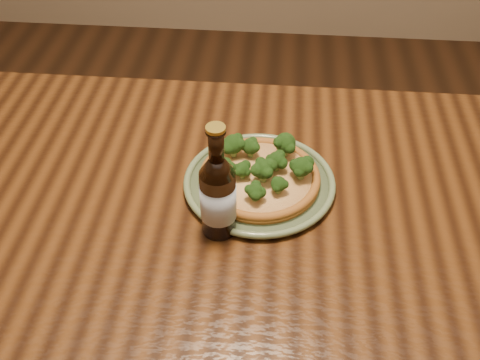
# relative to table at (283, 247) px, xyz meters

# --- Properties ---
(table) EXTENTS (1.60, 0.90, 0.75)m
(table) POSITION_rel_table_xyz_m (0.00, 0.00, 0.00)
(table) COLOR #43240E
(table) RESTS_ON ground
(plate) EXTENTS (0.30, 0.30, 0.02)m
(plate) POSITION_rel_table_xyz_m (-0.06, 0.08, 0.10)
(plate) COLOR #5C6F4C
(plate) RESTS_ON table
(pizza) EXTENTS (0.24, 0.24, 0.07)m
(pizza) POSITION_rel_table_xyz_m (-0.05, 0.08, 0.12)
(pizza) COLOR #905820
(pizza) RESTS_ON plate
(beer_bottle) EXTENTS (0.07, 0.07, 0.24)m
(beer_bottle) POSITION_rel_table_xyz_m (-0.12, -0.05, 0.18)
(beer_bottle) COLOR black
(beer_bottle) RESTS_ON table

